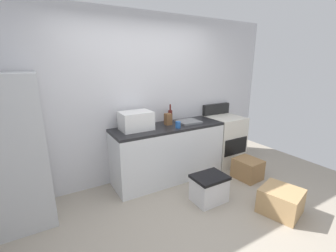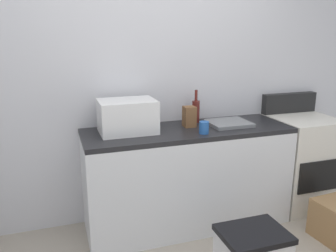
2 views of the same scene
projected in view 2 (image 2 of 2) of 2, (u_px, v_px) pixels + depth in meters
The scene contains 8 objects.
wall_back at pixel (143, 79), 3.12m from camera, with size 5.00×0.10×2.60m, color silver.
kitchen_counter at pixel (187, 177), 3.11m from camera, with size 1.80×0.60×0.90m.
stove_oven at pixel (300, 160), 3.49m from camera, with size 0.60×0.61×1.10m.
microwave at pixel (127, 116), 2.86m from camera, with size 0.46×0.34×0.27m, color white.
sink_basin at pixel (229, 123), 3.12m from camera, with size 0.36×0.32×0.03m, color slate.
wine_bottle at pixel (196, 111), 3.18m from camera, with size 0.07×0.07×0.30m.
coffee_mug at pixel (204, 128), 2.84m from camera, with size 0.08×0.08×0.10m, color #2659A5.
knife_block at pixel (189, 117), 3.04m from camera, with size 0.10×0.10×0.18m, color brown.
Camera 2 is at (-0.78, -1.48, 1.70)m, focal length 37.23 mm.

